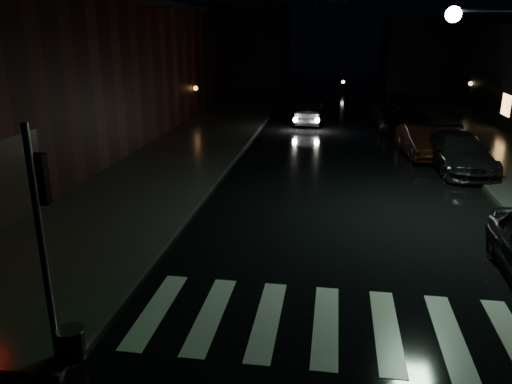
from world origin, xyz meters
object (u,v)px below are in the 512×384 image
at_px(parked_car_c, 458,152).
at_px(parked_car_d, 399,115).
at_px(parked_car_b, 421,141).
at_px(oncoming_car, 309,113).

height_order(parked_car_c, parked_car_d, parked_car_d).
distance_m(parked_car_c, parked_car_d, 9.19).
relative_size(parked_car_b, parked_car_c, 0.82).
distance_m(parked_car_d, oncoming_car, 5.50).
bearing_deg(parked_car_d, parked_car_c, -85.59).
bearing_deg(oncoming_car, parked_car_c, 124.92).
bearing_deg(parked_car_d, parked_car_b, -92.28).
xyz_separation_m(parked_car_b, parked_car_d, (-0.26, 6.80, 0.10)).
height_order(parked_car_b, oncoming_car, parked_car_b).
distance_m(parked_car_b, parked_car_d, 6.80).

